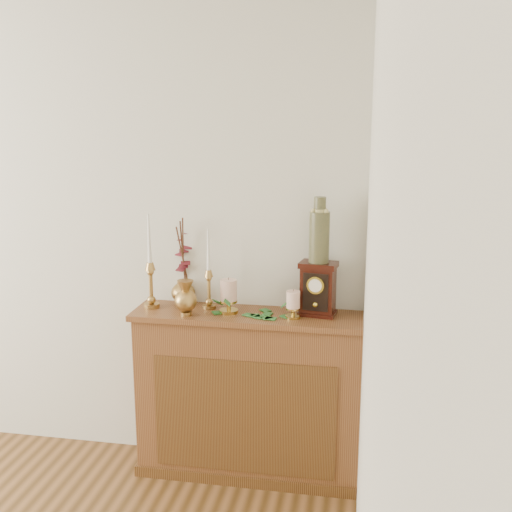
% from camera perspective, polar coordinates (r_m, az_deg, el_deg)
% --- Properties ---
extents(console_shelf, '(1.24, 0.34, 0.93)m').
position_cam_1_polar(console_shelf, '(3.36, -0.69, -13.49)').
color(console_shelf, brown).
rests_on(console_shelf, ground).
extents(candlestick_left, '(0.09, 0.09, 0.51)m').
position_cam_1_polar(candlestick_left, '(3.28, -10.01, -2.03)').
color(candlestick_left, '#AA8944').
rests_on(candlestick_left, console_shelf).
extents(candlestick_center, '(0.07, 0.07, 0.44)m').
position_cam_1_polar(candlestick_center, '(3.23, -4.51, -2.57)').
color(candlestick_center, '#AA8944').
rests_on(candlestick_center, console_shelf).
extents(bud_vase, '(0.12, 0.12, 0.19)m').
position_cam_1_polar(bud_vase, '(3.13, -6.71, -4.02)').
color(bud_vase, '#AA8944').
rests_on(bud_vase, console_shelf).
extents(ginger_jar, '(0.20, 0.21, 0.49)m').
position_cam_1_polar(ginger_jar, '(3.35, -6.87, -0.71)').
color(ginger_jar, '#AA8944').
rests_on(ginger_jar, console_shelf).
extents(pillar_candle_left, '(0.10, 0.10, 0.19)m').
position_cam_1_polar(pillar_candle_left, '(3.15, -2.63, -3.67)').
color(pillar_candle_left, '#B4943F').
rests_on(pillar_candle_left, console_shelf).
extents(pillar_candle_right, '(0.08, 0.08, 0.15)m').
position_cam_1_polar(pillar_candle_right, '(3.08, 3.56, -4.49)').
color(pillar_candle_right, '#B4943F').
rests_on(pillar_candle_right, console_shelf).
extents(ivy_garland, '(0.49, 0.23, 0.09)m').
position_cam_1_polar(ivy_garland, '(3.14, -0.38, -5.31)').
color(ivy_garland, '#266426').
rests_on(ivy_garland, console_shelf).
extents(mantel_clock, '(0.21, 0.16, 0.28)m').
position_cam_1_polar(mantel_clock, '(3.13, 5.92, -3.16)').
color(mantel_clock, black).
rests_on(mantel_clock, console_shelf).
extents(ceramic_vase, '(0.10, 0.10, 0.34)m').
position_cam_1_polar(ceramic_vase, '(3.06, 6.05, 2.17)').
color(ceramic_vase, '#193228').
rests_on(ceramic_vase, mantel_clock).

